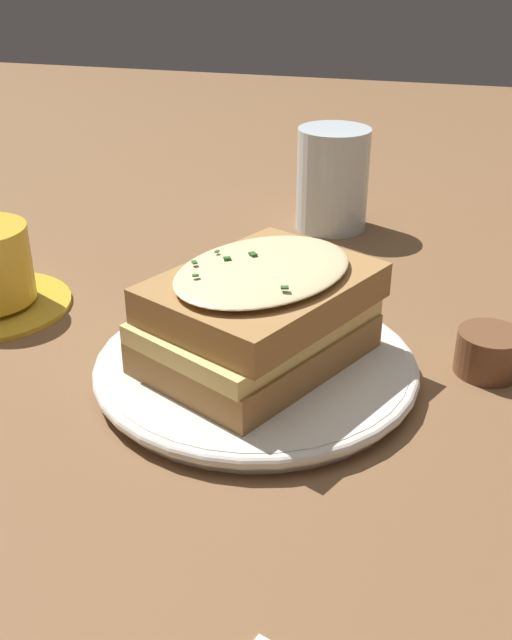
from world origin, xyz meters
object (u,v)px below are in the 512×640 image
at_px(dinner_plate, 256,366).
at_px(sandwich, 259,313).
at_px(condiment_pot, 489,352).
at_px(water_glass, 332,179).

distance_m(dinner_plate, sandwich, 0.04).
xyz_separation_m(dinner_plate, sandwich, (-0.00, -0.00, 0.04)).
height_order(dinner_plate, condiment_pot, condiment_pot).
xyz_separation_m(water_glass, condiment_pot, (-0.17, 0.27, -0.04)).
relative_size(water_glass, condiment_pot, 2.25).
distance_m(sandwich, condiment_pot, 0.17).
height_order(dinner_plate, water_glass, water_glass).
bearing_deg(water_glass, sandwich, 91.22).
xyz_separation_m(sandwich, condiment_pot, (-0.16, -0.05, -0.04)).
distance_m(dinner_plate, water_glass, 0.33).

